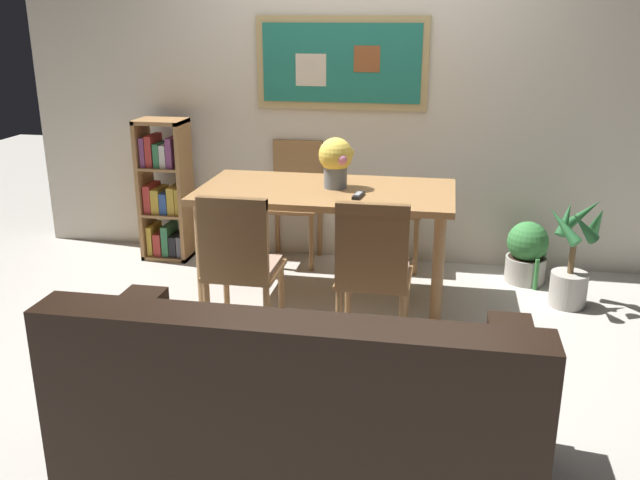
{
  "coord_description": "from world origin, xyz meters",
  "views": [
    {
      "loc": [
        0.64,
        -3.79,
        1.82
      ],
      "look_at": [
        -0.01,
        -0.3,
        0.65
      ],
      "focal_mm": 38.65,
      "sensor_mm": 36.0,
      "label": 1
    }
  ],
  "objects": [
    {
      "name": "bookshelf",
      "position": [
        -1.46,
        1.01,
        0.5
      ],
      "size": [
        0.36,
        0.28,
        1.08
      ],
      "color": "#9E7042",
      "rests_on": "ground_plane"
    },
    {
      "name": "potted_ivy",
      "position": [
        1.24,
        0.98,
        0.22
      ],
      "size": [
        0.29,
        0.31,
        0.51
      ],
      "color": "#B2ADA3",
      "rests_on": "ground_plane"
    },
    {
      "name": "tv_remote",
      "position": [
        0.12,
        0.24,
        0.77
      ],
      "size": [
        0.06,
        0.16,
        0.02
      ],
      "color": "black",
      "rests_on": "dining_table"
    },
    {
      "name": "dining_chair_far_right",
      "position": [
        0.29,
        1.22,
        0.54
      ],
      "size": [
        0.4,
        0.41,
        0.91
      ],
      "color": "#9E7042",
      "rests_on": "ground_plane"
    },
    {
      "name": "flower_vase",
      "position": [
        -0.05,
        0.45,
        0.94
      ],
      "size": [
        0.22,
        0.22,
        0.32
      ],
      "color": "slate",
      "rests_on": "dining_table"
    },
    {
      "name": "dining_chair_near_left",
      "position": [
        -0.45,
        -0.37,
        0.54
      ],
      "size": [
        0.4,
        0.41,
        0.91
      ],
      "color": "#9E7042",
      "rests_on": "ground_plane"
    },
    {
      "name": "potted_palm",
      "position": [
        1.47,
        0.59,
        0.3
      ],
      "size": [
        0.4,
        0.42,
        0.73
      ],
      "color": "#B2ADA3",
      "rests_on": "ground_plane"
    },
    {
      "name": "ground_plane",
      "position": [
        0.0,
        0.0,
        0.0
      ],
      "size": [
        12.0,
        12.0,
        0.0
      ],
      "primitive_type": "plane",
      "color": "#B7B2A8"
    },
    {
      "name": "dining_table",
      "position": [
        -0.11,
        0.41,
        0.66
      ],
      "size": [
        1.62,
        0.85,
        0.76
      ],
      "color": "#9E7042",
      "rests_on": "ground_plane"
    },
    {
      "name": "dining_chair_far_left",
      "position": [
        -0.47,
        1.17,
        0.54
      ],
      "size": [
        0.4,
        0.41,
        0.91
      ],
      "color": "#9E7042",
      "rests_on": "ground_plane"
    },
    {
      "name": "dining_chair_near_right",
      "position": [
        0.29,
        -0.35,
        0.54
      ],
      "size": [
        0.4,
        0.41,
        0.91
      ],
      "color": "#9E7042",
      "rests_on": "ground_plane"
    },
    {
      "name": "leather_couch",
      "position": [
        0.13,
        -1.48,
        0.31
      ],
      "size": [
        1.8,
        0.84,
        0.84
      ],
      "color": "black",
      "rests_on": "ground_plane"
    },
    {
      "name": "wall_back_with_painting",
      "position": [
        -0.0,
        1.32,
        1.3
      ],
      "size": [
        5.2,
        0.14,
        2.6
      ],
      "color": "beige",
      "rests_on": "ground_plane"
    }
  ]
}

